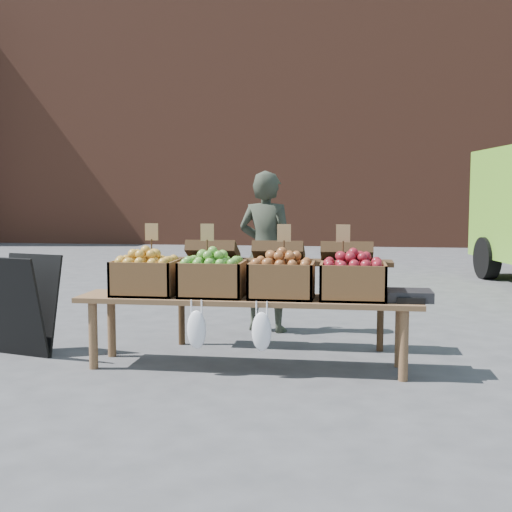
% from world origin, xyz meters
% --- Properties ---
extents(ground, '(80.00, 80.00, 0.00)m').
position_xyz_m(ground, '(0.00, 0.00, 0.00)').
color(ground, '#454548').
extents(brick_building, '(24.00, 4.00, 10.00)m').
position_xyz_m(brick_building, '(0.00, 15.00, 5.00)').
color(brick_building, brown).
rests_on(brick_building, ground).
extents(vendor, '(0.67, 0.53, 1.62)m').
position_xyz_m(vendor, '(0.24, 1.59, 0.81)').
color(vendor, '#2D3327').
rests_on(vendor, ground).
extents(chalkboard_sign, '(0.64, 0.45, 0.87)m').
position_xyz_m(chalkboard_sign, '(-1.71, 0.29, 0.44)').
color(chalkboard_sign, black).
rests_on(chalkboard_sign, ground).
extents(back_table, '(2.10, 0.44, 1.04)m').
position_xyz_m(back_table, '(0.44, 0.87, 0.52)').
color(back_table, '#352313').
rests_on(back_table, ground).
extents(display_bench, '(2.70, 0.56, 0.57)m').
position_xyz_m(display_bench, '(0.27, 0.15, 0.28)').
color(display_bench, brown).
rests_on(display_bench, ground).
extents(crate_golden_apples, '(0.50, 0.40, 0.28)m').
position_xyz_m(crate_golden_apples, '(-0.56, 0.15, 0.71)').
color(crate_golden_apples, gold).
rests_on(crate_golden_apples, display_bench).
extents(crate_russet_pears, '(0.50, 0.40, 0.28)m').
position_xyz_m(crate_russet_pears, '(-0.01, 0.15, 0.71)').
color(crate_russet_pears, '#488D28').
rests_on(crate_russet_pears, display_bench).
extents(crate_red_apples, '(0.50, 0.40, 0.28)m').
position_xyz_m(crate_red_apples, '(0.54, 0.15, 0.71)').
color(crate_red_apples, brown).
rests_on(crate_red_apples, display_bench).
extents(crate_green_apples, '(0.50, 0.40, 0.28)m').
position_xyz_m(crate_green_apples, '(1.09, 0.15, 0.71)').
color(crate_green_apples, maroon).
rests_on(crate_green_apples, display_bench).
extents(weighing_scale, '(0.34, 0.30, 0.08)m').
position_xyz_m(weighing_scale, '(1.52, 0.15, 0.61)').
color(weighing_scale, black).
rests_on(weighing_scale, display_bench).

